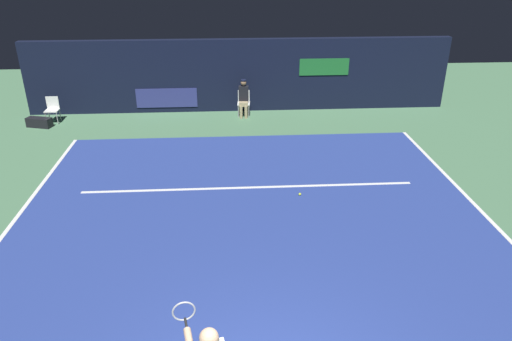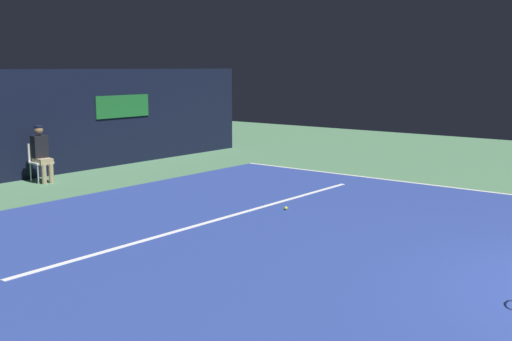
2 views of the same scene
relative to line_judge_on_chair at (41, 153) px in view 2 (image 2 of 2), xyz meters
The scene contains 7 objects.
ground_plane 7.66m from the line_judge_on_chair, 90.78° to the right, with size 31.16×31.16×0.00m, color #4C7A56.
court_surface 7.66m from the line_judge_on_chair, 90.78° to the right, with size 10.69×11.17×0.01m, color navy.
line_sideline_left 9.25m from the line_judge_on_chair, 55.77° to the right, with size 0.10×11.17×0.01m, color white.
line_service 5.71m from the line_judge_on_chair, 91.05° to the right, with size 8.34×0.10×0.01m, color white.
back_wall 0.98m from the line_judge_on_chair, 98.05° to the left, with size 15.28×0.33×2.60m.
line_judge_on_chair is the anchor object (origin of this frame).
tennis_ball 6.30m from the line_judge_on_chair, 79.67° to the right, with size 0.07×0.07×0.07m, color #CCE033.
Camera 2 is at (-8.08, -0.58, 2.65)m, focal length 43.94 mm.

